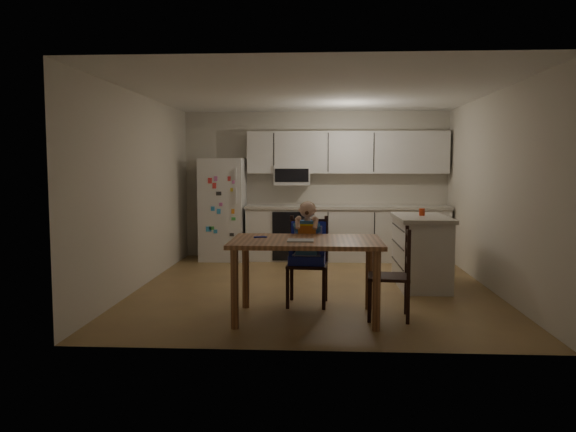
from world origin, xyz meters
The scene contains 10 objects.
room centered at (0.00, 0.48, 1.25)m, with size 4.52×5.01×2.51m.
refrigerator centered at (-1.55, 2.15, 0.85)m, with size 0.72×0.70×1.70m, color silver.
kitchen_run centered at (0.50, 2.24, 0.88)m, with size 3.37×0.62×2.15m.
kitchen_island centered at (1.40, 0.19, 0.47)m, with size 0.66×1.26×0.93m.
red_cup centered at (1.41, 0.24, 0.97)m, with size 0.08×0.08×0.09m, color red.
dining_table centered at (-0.06, -1.47, 0.71)m, with size 1.54×0.99×0.82m.
napkin centered at (-0.12, -1.58, 0.83)m, with size 0.26×0.23×0.01m, color #ABABAF.
toddler_spoon centered at (-0.56, -1.36, 0.83)m, with size 0.02×0.02×0.12m, color #1C2BB9.
chair_booster centered at (-0.06, -0.85, 0.71)m, with size 0.47×0.47×1.18m.
chair_side centered at (0.88, -1.43, 0.54)m, with size 0.46×0.46×0.95m.
Camera 1 is at (0.07, -7.18, 1.58)m, focal length 35.00 mm.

